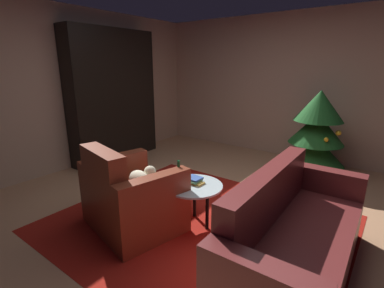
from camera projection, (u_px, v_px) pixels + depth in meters
ground_plane at (209, 211)px, 3.32m from camera, size 6.40×6.40×0.00m
wall_back at (293, 87)px, 5.05m from camera, size 5.46×0.06×2.55m
wall_left at (70, 90)px, 4.52m from camera, size 0.06×5.44×2.55m
area_rug at (198, 223)px, 3.06m from camera, size 2.93×2.54×0.01m
bookshelf_unit at (118, 96)px, 5.01m from camera, size 0.35×1.67×2.25m
armchair_red at (131, 199)px, 2.93m from camera, size 1.09×0.96×0.91m
couch_red at (294, 241)px, 2.26m from camera, size 0.75×1.85×0.86m
coffee_table at (194, 190)px, 2.94m from camera, size 0.60×0.60×0.46m
book_stack_on_table at (194, 180)px, 2.98m from camera, size 0.22×0.16×0.06m
bottle_on_table at (179, 177)px, 2.83m from camera, size 0.07×0.07×0.29m
decorated_tree at (316, 132)px, 4.30m from camera, size 0.90×0.90×1.31m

